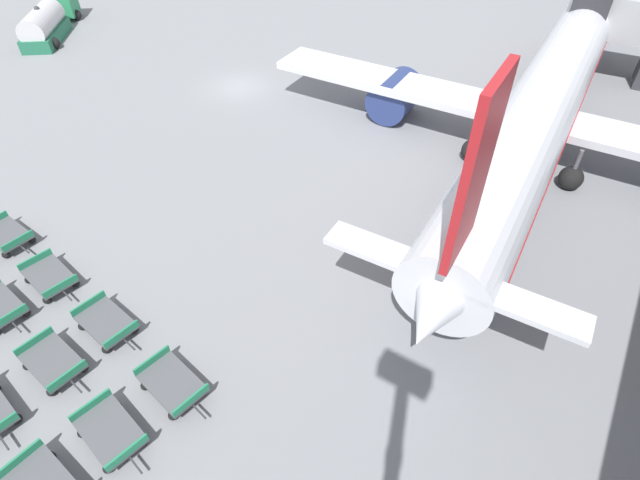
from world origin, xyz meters
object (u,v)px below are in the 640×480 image
(fuel_tanker_secondary, at_px, (48,21))
(baggage_dolly_row_mid_b_col_d, at_px, (172,384))
(baggage_dolly_row_mid_a_col_d, at_px, (111,432))
(baggage_dolly_row_mid_b_col_a, at_px, (7,235))
(baggage_dolly_row_mid_a_col_c, at_px, (53,362))
(baggage_dolly_row_mid_b_col_c, at_px, (107,323))
(baggage_dolly_row_mid_b_col_b, at_px, (50,277))
(airplane, at_px, (544,102))

(fuel_tanker_secondary, distance_m, baggage_dolly_row_mid_b_col_d, 39.08)
(baggage_dolly_row_mid_a_col_d, xyz_separation_m, baggage_dolly_row_mid_b_col_a, (-11.99, 3.97, 0.00))
(baggage_dolly_row_mid_a_col_c, relative_size, baggage_dolly_row_mid_a_col_d, 0.99)
(baggage_dolly_row_mid_a_col_c, bearing_deg, baggage_dolly_row_mid_b_col_c, 84.65)
(baggage_dolly_row_mid_b_col_b, xyz_separation_m, baggage_dolly_row_mid_b_col_d, (8.33, -0.93, 0.00))
(airplane, relative_size, baggage_dolly_row_mid_b_col_c, 12.12)
(airplane, bearing_deg, baggage_dolly_row_mid_b_col_a, -130.69)
(baggage_dolly_row_mid_a_col_c, xyz_separation_m, baggage_dolly_row_mid_b_col_b, (-3.90, 2.67, 0.00))
(airplane, relative_size, fuel_tanker_secondary, 4.35)
(baggage_dolly_row_mid_b_col_b, bearing_deg, airplane, 56.80)
(baggage_dolly_row_mid_b_col_c, height_order, baggage_dolly_row_mid_b_col_d, same)
(baggage_dolly_row_mid_b_col_c, bearing_deg, baggage_dolly_row_mid_b_col_b, 175.06)
(baggage_dolly_row_mid_a_col_d, height_order, baggage_dolly_row_mid_b_col_c, same)
(airplane, xyz_separation_m, baggage_dolly_row_mid_b_col_c, (-10.64, -22.90, -2.60))
(fuel_tanker_secondary, bearing_deg, baggage_dolly_row_mid_a_col_d, -33.20)
(airplane, bearing_deg, baggage_dolly_row_mid_a_col_c, -113.28)
(fuel_tanker_secondary, bearing_deg, airplane, 5.69)
(fuel_tanker_secondary, relative_size, baggage_dolly_row_mid_b_col_d, 2.78)
(airplane, bearing_deg, baggage_dolly_row_mid_a_col_d, -104.85)
(baggage_dolly_row_mid_b_col_b, relative_size, baggage_dolly_row_mid_b_col_d, 1.00)
(baggage_dolly_row_mid_b_col_c, bearing_deg, fuel_tanker_secondary, 147.53)
(airplane, relative_size, baggage_dolly_row_mid_a_col_d, 12.06)
(fuel_tanker_secondary, xyz_separation_m, baggage_dolly_row_mid_b_col_a, (21.46, -17.91, -0.75))
(baggage_dolly_row_mid_b_col_a, bearing_deg, baggage_dolly_row_mid_a_col_d, -18.33)
(baggage_dolly_row_mid_a_col_c, bearing_deg, baggage_dolly_row_mid_a_col_d, -9.69)
(baggage_dolly_row_mid_a_col_d, bearing_deg, airplane, 75.15)
(baggage_dolly_row_mid_a_col_c, distance_m, baggage_dolly_row_mid_b_col_a, 8.65)
(baggage_dolly_row_mid_a_col_c, height_order, baggage_dolly_row_mid_a_col_d, same)
(baggage_dolly_row_mid_b_col_a, bearing_deg, fuel_tanker_secondary, 140.14)
(airplane, distance_m, baggage_dolly_row_mid_a_col_c, 27.58)
(baggage_dolly_row_mid_b_col_b, height_order, baggage_dolly_row_mid_b_col_d, same)
(airplane, bearing_deg, baggage_dolly_row_mid_b_col_d, -105.31)
(fuel_tanker_secondary, height_order, baggage_dolly_row_mid_b_col_b, fuel_tanker_secondary)
(baggage_dolly_row_mid_a_col_d, relative_size, baggage_dolly_row_mid_b_col_d, 1.00)
(airplane, relative_size, baggage_dolly_row_mid_a_col_c, 12.15)
(fuel_tanker_secondary, distance_m, baggage_dolly_row_mid_a_col_c, 36.30)
(baggage_dolly_row_mid_b_col_b, bearing_deg, fuel_tanker_secondary, 144.06)
(fuel_tanker_secondary, distance_m, baggage_dolly_row_mid_a_col_d, 39.98)
(baggage_dolly_row_mid_a_col_d, height_order, baggage_dolly_row_mid_b_col_a, same)
(baggage_dolly_row_mid_a_col_c, bearing_deg, fuel_tanker_secondary, 144.26)
(airplane, height_order, baggage_dolly_row_mid_b_col_b, airplane)
(baggage_dolly_row_mid_a_col_d, bearing_deg, baggage_dolly_row_mid_b_col_d, 79.71)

